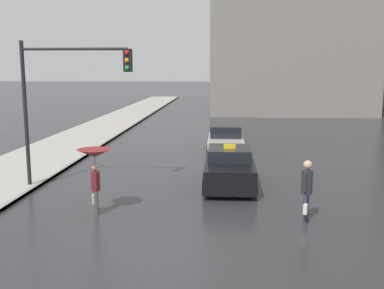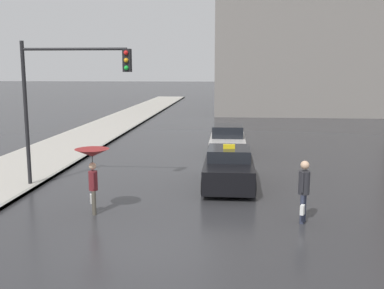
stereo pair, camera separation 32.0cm
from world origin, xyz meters
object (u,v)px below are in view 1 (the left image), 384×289
at_px(sedan_red, 226,141).
at_px(traffic_light, 68,86).
at_px(pedestrian_with_umbrella, 95,162).
at_px(pedestrian_man, 307,186).
at_px(taxi, 229,168).

relative_size(sedan_red, traffic_light, 0.76).
xyz_separation_m(pedestrian_with_umbrella, pedestrian_man, (6.22, -0.28, -0.58)).
height_order(taxi, sedan_red, taxi).
bearing_deg(pedestrian_man, sedan_red, -145.23).
height_order(sedan_red, pedestrian_with_umbrella, pedestrian_with_umbrella).
bearing_deg(pedestrian_man, taxi, -128.84).
height_order(pedestrian_with_umbrella, traffic_light, traffic_light).
bearing_deg(sedan_red, traffic_light, 52.80).
bearing_deg(sedan_red, pedestrian_man, 101.78).
height_order(taxi, pedestrian_with_umbrella, pedestrian_with_umbrella).
distance_m(pedestrian_with_umbrella, traffic_light, 4.01).
distance_m(taxi, sedan_red, 6.72).
distance_m(sedan_red, pedestrian_with_umbrella, 11.22).
distance_m(sedan_red, pedestrian_man, 10.96).
bearing_deg(traffic_light, pedestrian_with_umbrella, -59.64).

